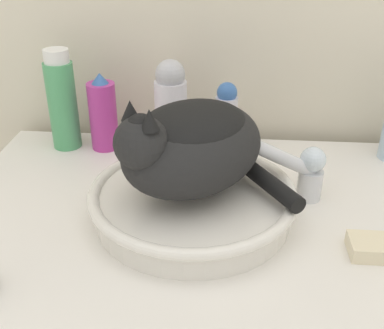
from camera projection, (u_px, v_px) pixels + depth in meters
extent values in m
cylinder|color=white|center=(193.00, 204.00, 0.81)|extent=(0.33, 0.33, 0.05)
torus|color=white|center=(193.00, 192.00, 0.80)|extent=(0.35, 0.35, 0.02)
ellipsoid|color=black|center=(193.00, 148.00, 0.76)|extent=(0.30, 0.31, 0.14)
ellipsoid|color=black|center=(193.00, 126.00, 0.74)|extent=(0.24, 0.24, 0.06)
sphere|color=black|center=(141.00, 143.00, 0.68)|extent=(0.08, 0.08, 0.08)
sphere|color=black|center=(140.00, 129.00, 0.67)|extent=(0.04, 0.04, 0.04)
cone|color=black|center=(130.00, 110.00, 0.68)|extent=(0.03, 0.03, 0.03)
cone|color=black|center=(149.00, 120.00, 0.65)|extent=(0.03, 0.03, 0.03)
cylinder|color=black|center=(266.00, 181.00, 0.78)|extent=(0.11, 0.16, 0.03)
cylinder|color=silver|center=(310.00, 185.00, 0.86)|extent=(0.04, 0.04, 0.06)
cylinder|color=silver|center=(280.00, 157.00, 0.81)|extent=(0.14, 0.07, 0.09)
sphere|color=silver|center=(313.00, 160.00, 0.84)|extent=(0.05, 0.05, 0.05)
cylinder|color=silver|center=(226.00, 125.00, 1.01)|extent=(0.05, 0.05, 0.12)
sphere|color=#3866AD|center=(227.00, 92.00, 0.97)|extent=(0.04, 0.04, 0.04)
cylinder|color=#B2338C|center=(103.00, 116.00, 1.02)|extent=(0.06, 0.06, 0.15)
cone|color=#3866AD|center=(100.00, 78.00, 0.98)|extent=(0.04, 0.04, 0.02)
cylinder|color=#4CA366|center=(63.00, 106.00, 1.02)|extent=(0.06, 0.06, 0.19)
cylinder|color=white|center=(56.00, 56.00, 0.97)|extent=(0.05, 0.05, 0.03)
cylinder|color=silver|center=(171.00, 117.00, 1.01)|extent=(0.07, 0.07, 0.15)
sphere|color=#B7B7BC|center=(170.00, 74.00, 0.97)|extent=(0.06, 0.06, 0.06)
cube|color=beige|center=(370.00, 247.00, 0.73)|extent=(0.06, 0.06, 0.02)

